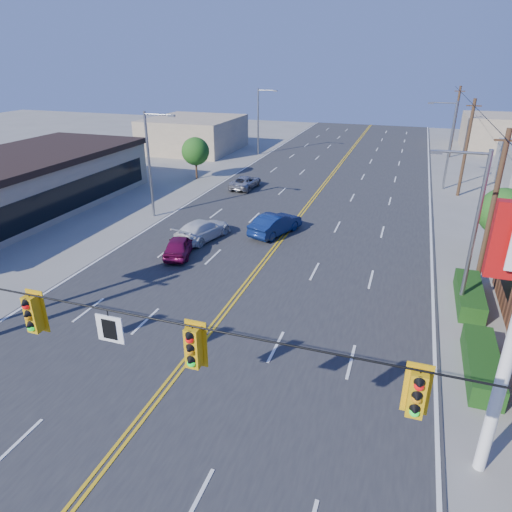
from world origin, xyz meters
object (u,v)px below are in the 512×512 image
(signal_span, at_px, (70,338))
(car_silver, at_px, (245,183))
(car_magenta, at_px, (180,246))
(car_blue, at_px, (275,225))
(car_white, at_px, (203,230))

(signal_span, bearing_deg, car_silver, 102.00)
(car_magenta, distance_m, car_blue, 7.24)
(car_magenta, bearing_deg, car_silver, -99.30)
(car_magenta, height_order, car_silver, car_magenta)
(car_blue, xyz_separation_m, car_white, (-4.45, -2.56, -0.07))
(signal_span, relative_size, car_magenta, 6.49)
(signal_span, relative_size, car_blue, 5.34)
(signal_span, height_order, car_blue, signal_span)
(signal_span, distance_m, car_white, 19.72)
(signal_span, height_order, car_magenta, signal_span)
(car_blue, bearing_deg, car_white, 49.27)
(car_white, bearing_deg, car_magenta, 99.60)
(car_magenta, distance_m, car_silver, 16.35)
(signal_span, bearing_deg, car_blue, 91.57)
(signal_span, height_order, car_white, signal_span)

